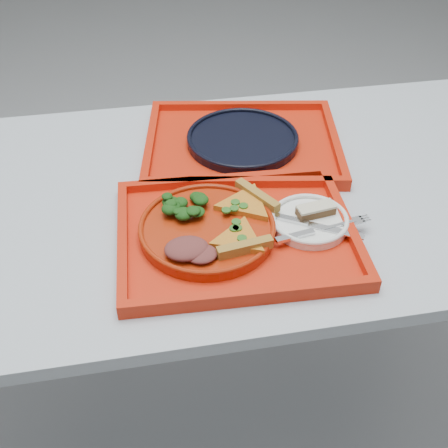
# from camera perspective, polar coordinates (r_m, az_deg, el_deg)

# --- Properties ---
(ground) EXTENTS (10.00, 10.00, 0.00)m
(ground) POSITION_cam_1_polar(r_m,az_deg,el_deg) (1.76, -2.07, -16.61)
(ground) COLOR gray
(ground) RESTS_ON ground
(table) EXTENTS (1.60, 0.80, 0.75)m
(table) POSITION_cam_1_polar(r_m,az_deg,el_deg) (1.25, -2.80, 0.50)
(table) COLOR #B4BEC9
(table) RESTS_ON ground
(tray_main) EXTENTS (0.46, 0.37, 0.01)m
(tray_main) POSITION_cam_1_polar(r_m,az_deg,el_deg) (1.08, 1.26, -1.23)
(tray_main) COLOR red
(tray_main) RESTS_ON table
(tray_far) EXTENTS (0.50, 0.42, 0.01)m
(tray_far) POSITION_cam_1_polar(r_m,az_deg,el_deg) (1.34, 1.89, 7.97)
(tray_far) COLOR red
(tray_far) RESTS_ON table
(dinner_plate) EXTENTS (0.26, 0.26, 0.02)m
(dinner_plate) POSITION_cam_1_polar(r_m,az_deg,el_deg) (1.07, -1.72, -0.63)
(dinner_plate) COLOR #9B240A
(dinner_plate) RESTS_ON tray_main
(side_plate) EXTENTS (0.15, 0.15, 0.01)m
(side_plate) POSITION_cam_1_polar(r_m,az_deg,el_deg) (1.11, 8.66, 0.17)
(side_plate) COLOR white
(side_plate) RESTS_ON tray_main
(navy_plate) EXTENTS (0.26, 0.26, 0.02)m
(navy_plate) POSITION_cam_1_polar(r_m,az_deg,el_deg) (1.33, 1.90, 8.48)
(navy_plate) COLOR black
(navy_plate) RESTS_ON tray_far
(pizza_slice_a) EXTENTS (0.12, 0.13, 0.02)m
(pizza_slice_a) POSITION_cam_1_polar(r_m,az_deg,el_deg) (1.03, 1.56, -1.33)
(pizza_slice_a) COLOR yellow
(pizza_slice_a) RESTS_ON dinner_plate
(pizza_slice_b) EXTENTS (0.17, 0.16, 0.02)m
(pizza_slice_b) POSITION_cam_1_polar(r_m,az_deg,el_deg) (1.11, 2.19, 2.22)
(pizza_slice_b) COLOR yellow
(pizza_slice_b) RESTS_ON dinner_plate
(salad_heap) EXTENTS (0.08, 0.07, 0.04)m
(salad_heap) POSITION_cam_1_polar(r_m,az_deg,el_deg) (1.09, -3.98, 2.25)
(salad_heap) COLOR black
(salad_heap) RESTS_ON dinner_plate
(meat_portion) EXTENTS (0.08, 0.06, 0.02)m
(meat_portion) POSITION_cam_1_polar(r_m,az_deg,el_deg) (1.00, -3.83, -2.50)
(meat_portion) COLOR brown
(meat_portion) RESTS_ON dinner_plate
(dessert_bar) EXTENTS (0.08, 0.04, 0.02)m
(dessert_bar) POSITION_cam_1_polar(r_m,az_deg,el_deg) (1.11, 9.31, 1.41)
(dessert_bar) COLOR #462717
(dessert_bar) RESTS_ON side_plate
(knife) EXTENTS (0.17, 0.11, 0.01)m
(knife) POSITION_cam_1_polar(r_m,az_deg,el_deg) (1.08, 9.33, -0.13)
(knife) COLOR silver
(knife) RESTS_ON side_plate
(fork) EXTENTS (0.19, 0.05, 0.01)m
(fork) POSITION_cam_1_polar(r_m,az_deg,el_deg) (1.08, 9.79, -0.54)
(fork) COLOR silver
(fork) RESTS_ON side_plate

